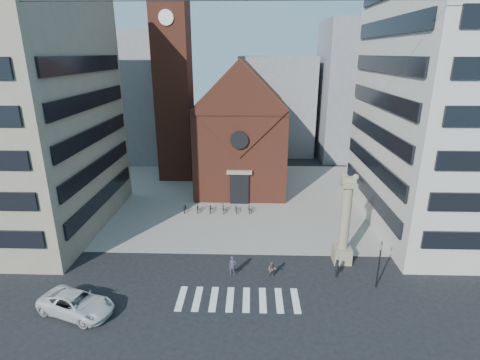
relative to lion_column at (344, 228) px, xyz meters
name	(u,v)px	position (x,y,z in m)	size (l,w,h in m)	color
ground	(233,278)	(-10.01, -3.00, -3.46)	(120.00, 120.00, 0.00)	black
piazza	(240,198)	(-10.01, 16.00, -3.43)	(46.00, 30.00, 0.05)	gray
zebra_crossing	(238,299)	(-9.46, -6.00, -3.45)	(10.20, 3.20, 0.01)	white
church	(241,131)	(-10.01, 22.04, 4.53)	(12.00, 16.65, 18.00)	brown
campanile	(173,73)	(-20.01, 25.00, 12.28)	(5.50, 5.50, 31.20)	brown
building_left	(5,110)	(-34.01, 7.00, 9.54)	(18.00, 20.00, 26.00)	gray
building_right	(473,79)	(13.99, 9.00, 12.54)	(18.00, 22.00, 32.00)	#B5B2A4
bg_block_left	(133,97)	(-30.01, 37.00, 7.54)	(16.00, 14.00, 22.00)	gray
bg_block_mid	(275,105)	(-4.01, 42.00, 5.54)	(14.00, 12.00, 18.00)	gray
bg_block_right	(365,91)	(11.99, 39.00, 8.54)	(16.00, 14.00, 24.00)	gray
lion_column	(344,228)	(0.00, 0.00, 0.00)	(1.63, 1.60, 8.68)	gray
traffic_light	(379,263)	(1.99, -4.00, -1.17)	(0.13, 0.16, 4.30)	black
white_car	(76,304)	(-21.49, -7.97, -2.65)	(2.67, 5.79, 1.61)	silver
pedestrian_0	(233,266)	(-10.08, -2.55, -2.55)	(0.66, 0.44, 1.82)	#393144
pedestrian_1	(272,270)	(-6.64, -2.79, -2.69)	(0.74, 0.58, 1.53)	#594C47
pedestrian_2	(337,268)	(-1.01, -2.55, -2.62)	(0.99, 0.41, 1.68)	#27292F
scooter_0	(185,208)	(-16.60, 11.06, -2.94)	(0.62, 1.77, 0.93)	black
scooter_1	(198,208)	(-15.03, 11.06, -2.89)	(0.49, 1.72, 1.03)	black
scooter_2	(211,208)	(-13.46, 11.06, -2.94)	(0.62, 1.77, 0.93)	black
scooter_3	(223,208)	(-11.88, 11.06, -2.89)	(0.49, 1.72, 1.03)	black
scooter_4	(236,209)	(-10.31, 11.06, -2.94)	(0.62, 1.77, 0.93)	black
scooter_5	(249,208)	(-8.74, 11.06, -2.89)	(0.49, 1.72, 1.03)	black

